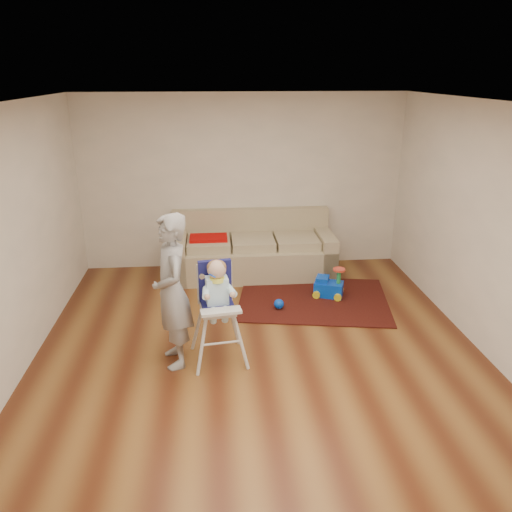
{
  "coord_description": "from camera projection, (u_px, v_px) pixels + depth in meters",
  "views": [
    {
      "loc": [
        -0.48,
        -4.91,
        2.98
      ],
      "look_at": [
        0.0,
        0.4,
        1.0
      ],
      "focal_mm": 35.0,
      "sensor_mm": 36.0,
      "label": 1
    }
  ],
  "objects": [
    {
      "name": "high_chair",
      "position": [
        218.0,
        313.0,
        5.31
      ],
      "size": [
        0.61,
        0.61,
        1.17
      ],
      "rotation": [
        0.0,
        0.0,
        0.13
      ],
      "color": "silver",
      "rests_on": "ground"
    },
    {
      "name": "adult",
      "position": [
        172.0,
        292.0,
        5.17
      ],
      "size": [
        0.54,
        0.69,
        1.67
      ],
      "primitive_type": "imported",
      "rotation": [
        0.0,
        0.0,
        -1.32
      ],
      "color": "gray",
      "rests_on": "ground"
    },
    {
      "name": "ride_on_toy",
      "position": [
        329.0,
        282.0,
        6.94
      ],
      "size": [
        0.46,
        0.4,
        0.43
      ],
      "primitive_type": null,
      "rotation": [
        0.0,
        0.0,
        -0.37
      ],
      "color": "blue",
      "rests_on": "area_rug"
    },
    {
      "name": "side_table",
      "position": [
        203.0,
        260.0,
        7.75
      ],
      "size": [
        0.45,
        0.45,
        0.45
      ],
      "primitive_type": null,
      "color": "black",
      "rests_on": "ground"
    },
    {
      "name": "area_rug",
      "position": [
        313.0,
        299.0,
        6.91
      ],
      "size": [
        2.25,
        1.84,
        0.02
      ],
      "primitive_type": "cube",
      "rotation": [
        0.0,
        0.0,
        -0.17
      ],
      "color": "black",
      "rests_on": "ground"
    },
    {
      "name": "sofa",
      "position": [
        252.0,
        245.0,
        7.65
      ],
      "size": [
        2.46,
        1.01,
        0.95
      ],
      "rotation": [
        0.0,
        0.0,
        -0.0
      ],
      "color": "#9A8F6D",
      "rests_on": "ground"
    },
    {
      "name": "toy_ball",
      "position": [
        279.0,
        304.0,
        6.6
      ],
      "size": [
        0.13,
        0.13,
        0.13
      ],
      "primitive_type": "sphere",
      "color": "blue",
      "rests_on": "area_rug"
    },
    {
      "name": "room_envelope",
      "position": [
        255.0,
        178.0,
        5.5
      ],
      "size": [
        5.04,
        5.52,
        2.72
      ],
      "color": "silver",
      "rests_on": "ground"
    },
    {
      "name": "ground",
      "position": [
        259.0,
        351.0,
        5.66
      ],
      "size": [
        5.5,
        5.5,
        0.0
      ],
      "primitive_type": "plane",
      "color": "#4C2211",
      "rests_on": "ground"
    }
  ]
}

